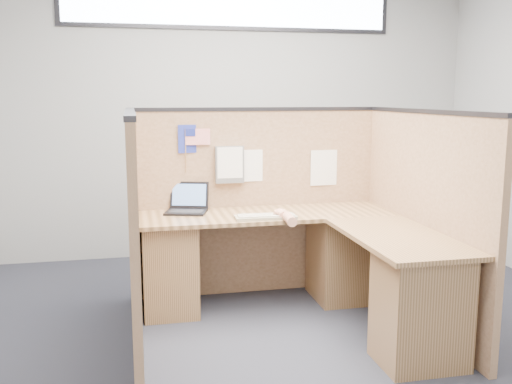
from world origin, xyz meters
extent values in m
plane|color=#212430|center=(0.00, 0.00, 0.00)|extent=(5.00, 5.00, 0.00)
plane|color=#A0A2A5|center=(0.00, 2.25, 1.40)|extent=(5.00, 0.00, 5.00)
cube|color=#232328|center=(0.00, 2.24, 2.45)|extent=(3.30, 0.02, 0.38)
cube|color=white|center=(0.00, 2.22, 2.45)|extent=(3.20, 0.01, 0.30)
cube|color=brown|center=(0.00, 1.00, 0.75)|extent=(2.05, 0.05, 1.50)
cube|color=#232328|center=(0.00, 1.00, 1.51)|extent=(2.05, 0.06, 0.03)
cube|color=brown|center=(-1.00, 0.10, 0.75)|extent=(0.05, 1.80, 1.50)
cube|color=#232328|center=(-1.00, 0.10, 1.51)|extent=(0.06, 1.80, 0.03)
cube|color=brown|center=(1.00, 0.10, 0.75)|extent=(0.05, 1.80, 1.50)
cube|color=#232328|center=(1.00, 0.10, 1.51)|extent=(0.06, 1.80, 0.03)
cube|color=brown|center=(0.00, 0.68, 0.71)|extent=(1.95, 0.60, 0.03)
cube|color=brown|center=(0.68, -0.20, 0.71)|extent=(0.60, 1.15, 0.03)
cube|color=brown|center=(-0.75, 0.68, 0.35)|extent=(0.40, 0.50, 0.70)
cube|color=brown|center=(0.60, 0.68, 0.35)|extent=(0.40, 0.50, 0.70)
cube|color=brown|center=(0.68, -0.52, 0.35)|extent=(0.50, 0.40, 0.70)
cube|color=black|center=(-0.61, 0.80, 0.74)|extent=(0.36, 0.31, 0.02)
cube|color=black|center=(-0.61, 0.94, 0.85)|extent=(0.31, 0.15, 0.21)
cube|color=#405C8A|center=(-0.61, 0.93, 0.85)|extent=(0.27, 0.12, 0.17)
cube|color=gray|center=(-0.05, 0.48, 0.74)|extent=(0.46, 0.17, 0.02)
cube|color=silver|center=(-0.05, 0.48, 0.76)|extent=(0.41, 0.14, 0.01)
ellipsoid|color=silver|center=(0.06, 0.48, 0.75)|extent=(0.12, 0.09, 0.04)
ellipsoid|color=tan|center=(0.06, 0.47, 0.78)|extent=(0.09, 0.11, 0.05)
cylinder|color=tan|center=(0.06, 0.42, 0.76)|extent=(0.06, 0.05, 0.06)
cylinder|color=tan|center=(0.07, 0.28, 0.76)|extent=(0.10, 0.26, 0.08)
cube|color=navy|center=(-0.56, 0.97, 1.29)|extent=(0.16, 0.03, 0.22)
cylinder|color=olive|center=(-0.59, 0.96, 1.20)|extent=(0.01, 0.01, 0.34)
cube|color=red|center=(-0.49, 0.96, 1.30)|extent=(0.19, 0.00, 0.13)
cube|color=navy|center=(-0.55, 0.95, 1.34)|extent=(0.08, 0.00, 0.06)
cube|color=slate|center=(-0.24, 0.94, 1.08)|extent=(0.23, 0.05, 0.29)
cube|color=white|center=(-0.24, 0.92, 1.10)|extent=(0.20, 0.01, 0.25)
cube|color=white|center=(-0.06, 0.97, 1.06)|extent=(0.20, 0.02, 0.26)
cube|color=white|center=(0.56, 0.97, 1.03)|extent=(0.23, 0.02, 0.29)
camera|label=1|loc=(-1.00, -3.50, 1.62)|focal=40.00mm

